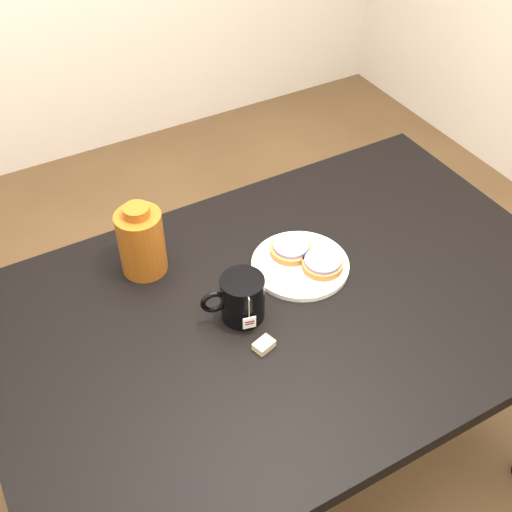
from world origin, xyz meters
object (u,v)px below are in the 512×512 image
object	(u,v)px
bagel_front	(322,264)
teabag_pouch	(264,345)
bagel_back	(291,249)
mug	(241,298)
table	(288,325)
bagel_package	(141,241)
plate	(300,264)

from	to	relation	value
bagel_front	teabag_pouch	world-z (taller)	bagel_front
bagel_back	teabag_pouch	xyz separation A→B (m)	(-0.21, -0.22, -0.02)
mug	table	bearing A→B (deg)	3.73
table	bagel_back	size ratio (longest dim) A/B	9.86
bagel_back	mug	bearing A→B (deg)	-150.48
bagel_back	bagel_front	bearing A→B (deg)	-65.35
table	bagel_package	size ratio (longest dim) A/B	7.31
bagel_front	teabag_pouch	bearing A→B (deg)	-150.41
table	mug	world-z (taller)	mug
bagel_front	bagel_package	world-z (taller)	bagel_package
table	teabag_pouch	bearing A→B (deg)	-143.30
table	bagel_back	world-z (taller)	bagel_back
bagel_back	mug	xyz separation A→B (m)	(-0.20, -0.11, 0.03)
table	mug	bearing A→B (deg)	170.55
plate	teabag_pouch	distance (m)	0.27
plate	bagel_package	world-z (taller)	bagel_package
mug	bagel_back	bearing A→B (deg)	42.70
table	mug	size ratio (longest dim) A/B	8.95
table	bagel_back	xyz separation A→B (m)	(0.09, 0.13, 0.11)
bagel_package	mug	bearing A→B (deg)	-62.15
teabag_pouch	plate	bearing A→B (deg)	40.88
table	teabag_pouch	world-z (taller)	teabag_pouch
plate	bagel_package	bearing A→B (deg)	151.16
bagel_front	teabag_pouch	size ratio (longest dim) A/B	2.88
bagel_back	mug	world-z (taller)	mug
bagel_front	teabag_pouch	distance (m)	0.28
mug	teabag_pouch	world-z (taller)	mug
plate	bagel_back	distance (m)	0.05
bagel_back	bagel_front	world-z (taller)	same
plate	mug	bearing A→B (deg)	-161.06
table	bagel_package	distance (m)	0.41
bagel_package	bagel_back	bearing A→B (deg)	-22.65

